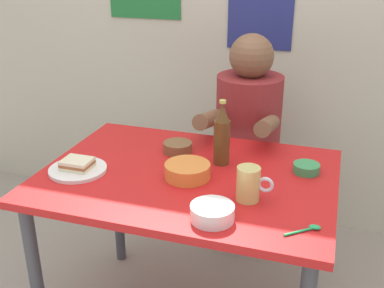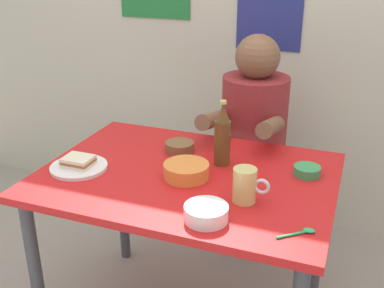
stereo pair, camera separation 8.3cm
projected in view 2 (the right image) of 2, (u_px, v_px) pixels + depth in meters
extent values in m
cube|color=red|center=(187.00, 177.00, 1.77)|extent=(1.10, 0.80, 0.03)
cylinder|color=#3F3F44|center=(37.00, 280.00, 1.78)|extent=(0.05, 0.05, 0.71)
cylinder|color=#3F3F44|center=(122.00, 198.00, 2.37)|extent=(0.05, 0.05, 0.71)
cylinder|color=#3F3F44|center=(319.00, 237.00, 2.05)|extent=(0.05, 0.05, 0.71)
cylinder|color=#4C4C51|center=(249.00, 217.00, 2.48)|extent=(0.08, 0.08, 0.41)
cylinder|color=#2D2D33|center=(251.00, 179.00, 2.40)|extent=(0.34, 0.34, 0.04)
cylinder|color=maroon|center=(254.00, 128.00, 2.29)|extent=(0.32, 0.32, 0.52)
sphere|color=brown|center=(258.00, 57.00, 2.15)|extent=(0.21, 0.21, 0.21)
cylinder|color=brown|center=(213.00, 120.00, 2.07)|extent=(0.07, 0.31, 0.14)
cylinder|color=brown|center=(271.00, 127.00, 1.98)|extent=(0.07, 0.31, 0.14)
cylinder|color=silver|center=(79.00, 167.00, 1.80)|extent=(0.22, 0.22, 0.01)
cube|color=beige|center=(79.00, 164.00, 1.79)|extent=(0.11, 0.09, 0.01)
cube|color=#9E592D|center=(78.00, 161.00, 1.79)|extent=(0.11, 0.09, 0.01)
cube|color=beige|center=(78.00, 158.00, 1.78)|extent=(0.11, 0.09, 0.01)
cylinder|color=#D1BC66|center=(245.00, 185.00, 1.55)|extent=(0.08, 0.08, 0.12)
torus|color=silver|center=(262.00, 186.00, 1.53)|extent=(0.06, 0.01, 0.06)
cylinder|color=#593819|center=(222.00, 143.00, 1.81)|extent=(0.06, 0.06, 0.18)
cone|color=#593819|center=(223.00, 112.00, 1.76)|extent=(0.05, 0.05, 0.07)
cylinder|color=#BFB74C|center=(223.00, 102.00, 1.74)|extent=(0.03, 0.03, 0.01)
cylinder|color=brown|center=(180.00, 147.00, 1.94)|extent=(0.12, 0.12, 0.04)
cylinder|color=brown|center=(180.00, 145.00, 1.94)|extent=(0.10, 0.10, 0.02)
cylinder|color=#388C4C|center=(307.00, 171.00, 1.74)|extent=(0.10, 0.10, 0.03)
cylinder|color=#5B643A|center=(307.00, 169.00, 1.74)|extent=(0.08, 0.08, 0.02)
cylinder|color=orange|center=(186.00, 171.00, 1.72)|extent=(0.17, 0.17, 0.05)
cylinder|color=#B25B2D|center=(186.00, 168.00, 1.72)|extent=(0.14, 0.14, 0.02)
cylinder|color=silver|center=(206.00, 213.00, 1.45)|extent=(0.14, 0.14, 0.05)
cylinder|color=tan|center=(206.00, 210.00, 1.45)|extent=(0.11, 0.11, 0.02)
cylinder|color=#26A559|center=(293.00, 234.00, 1.38)|extent=(0.09, 0.08, 0.01)
ellipsoid|color=#26A559|center=(309.00, 230.00, 1.40)|extent=(0.04, 0.02, 0.01)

